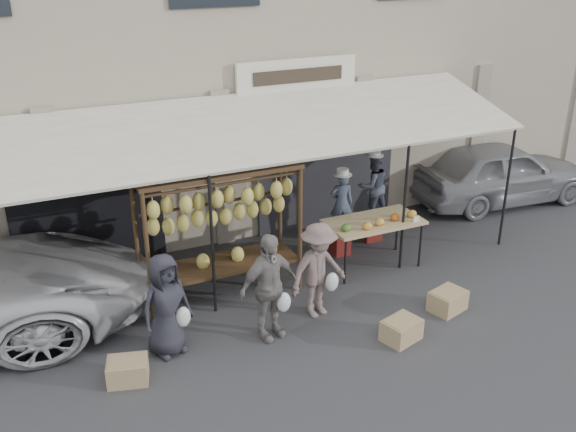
% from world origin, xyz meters
% --- Properties ---
extents(ground_plane, '(90.00, 90.00, 0.00)m').
position_xyz_m(ground_plane, '(0.00, 0.00, 0.00)').
color(ground_plane, '#2D2D30').
extents(shophouse, '(24.00, 6.15, 7.30)m').
position_xyz_m(shophouse, '(-0.00, 6.50, 3.65)').
color(shophouse, gray).
rests_on(shophouse, ground_plane).
extents(awning, '(10.00, 2.35, 2.92)m').
position_xyz_m(awning, '(0.01, 2.28, 2.57)').
color(awning, silver).
rests_on(awning, ground_plane).
extents(banana_rack, '(2.60, 0.90, 2.24)m').
position_xyz_m(banana_rack, '(-0.73, 1.56, 1.57)').
color(banana_rack, '#3E2716').
rests_on(banana_rack, ground_plane).
extents(produce_table, '(1.70, 0.90, 1.04)m').
position_xyz_m(produce_table, '(2.07, 1.38, 0.87)').
color(produce_table, tan).
rests_on(produce_table, ground_plane).
extents(vendor_left, '(0.50, 0.40, 1.17)m').
position_xyz_m(vendor_left, '(1.79, 2.10, 1.02)').
color(vendor_left, '#404B5E').
rests_on(vendor_left, stool_left).
extents(vendor_right, '(0.63, 0.49, 1.29)m').
position_xyz_m(vendor_right, '(2.65, 2.41, 1.12)').
color(vendor_right, '#464B5C').
rests_on(vendor_right, stool_right).
extents(customer_left, '(0.87, 0.70, 1.54)m').
position_xyz_m(customer_left, '(-1.96, 0.38, 0.77)').
color(customer_left, '#26262E').
rests_on(customer_left, ground_plane).
extents(customer_mid, '(1.04, 0.61, 1.67)m').
position_xyz_m(customer_mid, '(-0.50, 0.15, 0.83)').
color(customer_mid, gray).
rests_on(customer_mid, ground_plane).
extents(customer_right, '(1.10, 0.75, 1.56)m').
position_xyz_m(customer_right, '(0.43, 0.38, 0.78)').
color(customer_right, '#6F5D58').
rests_on(customer_right, ground_plane).
extents(stool_left, '(0.40, 0.40, 0.44)m').
position_xyz_m(stool_left, '(1.79, 2.10, 0.22)').
color(stool_left, maroon).
rests_on(stool_left, ground_plane).
extents(stool_right, '(0.43, 0.43, 0.48)m').
position_xyz_m(stool_right, '(2.65, 2.41, 0.24)').
color(stool_right, maroon).
rests_on(stool_right, ground_plane).
extents(crate_near_a, '(0.64, 0.55, 0.32)m').
position_xyz_m(crate_near_a, '(1.23, -0.76, 0.16)').
color(crate_near_a, tan).
rests_on(crate_near_a, ground_plane).
extents(crate_near_b, '(0.65, 0.56, 0.33)m').
position_xyz_m(crate_near_b, '(2.37, -0.38, 0.17)').
color(crate_near_b, tan).
rests_on(crate_near_b, ground_plane).
extents(crate_far, '(0.62, 0.53, 0.32)m').
position_xyz_m(crate_far, '(-2.64, -0.04, 0.16)').
color(crate_far, tan).
rests_on(crate_far, ground_plane).
extents(sedan, '(4.21, 1.98, 1.39)m').
position_xyz_m(sedan, '(6.30, 2.90, 0.70)').
color(sedan, gray).
rests_on(sedan, ground_plane).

